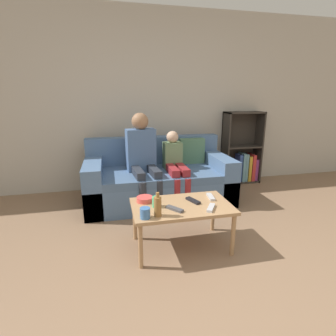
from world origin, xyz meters
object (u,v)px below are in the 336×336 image
object	(u,v)px
cup_near	(156,202)
snack_bowl	(145,199)
bottle	(158,206)
person_adult	(142,153)
coffee_table	(182,209)
tv_remote_3	(175,209)
bookshelf	(240,157)
tv_remote_0	(193,201)
person_child	(175,164)
couch	(159,180)
cup_far	(145,213)
tv_remote_2	(211,197)
tv_remote_1	(211,208)

from	to	relation	value
cup_near	snack_bowl	xyz separation A→B (m)	(-0.08, 0.14, -0.03)
snack_bowl	cup_near	bearing A→B (deg)	-59.96
snack_bowl	bottle	distance (m)	0.34
cup_near	person_adult	bearing A→B (deg)	88.72
coffee_table	tv_remote_3	xyz separation A→B (m)	(-0.09, -0.10, 0.06)
bookshelf	tv_remote_3	world-z (taller)	bookshelf
cup_near	tv_remote_0	xyz separation A→B (m)	(0.36, 0.04, -0.04)
bookshelf	person_adult	world-z (taller)	person_adult
person_child	cup_near	size ratio (longest dim) A/B	9.90
coffee_table	person_adult	world-z (taller)	person_adult
couch	tv_remote_0	size ratio (longest dim) A/B	10.86
coffee_table	cup_far	xyz separation A→B (m)	(-0.36, -0.20, 0.09)
coffee_table	cup_near	world-z (taller)	cup_near
couch	tv_remote_2	size ratio (longest dim) A/B	10.92
couch	tv_remote_3	size ratio (longest dim) A/B	11.60
cup_far	snack_bowl	bearing A→B (deg)	82.63
couch	tv_remote_1	bearing A→B (deg)	-80.94
tv_remote_1	tv_remote_3	distance (m)	0.32
person_adult	tv_remote_2	world-z (taller)	person_adult
tv_remote_0	tv_remote_3	distance (m)	0.26
bookshelf	person_child	xyz separation A→B (m)	(-1.28, -0.64, 0.13)
cup_far	tv_remote_3	distance (m)	0.29
bookshelf	bottle	distance (m)	2.56
coffee_table	bookshelf	bearing A→B (deg)	48.89
tv_remote_2	snack_bowl	distance (m)	0.64
person_adult	tv_remote_0	xyz separation A→B (m)	(0.34, -1.07, -0.25)
tv_remote_1	tv_remote_2	bearing A→B (deg)	100.98
tv_remote_0	bottle	distance (m)	0.45
bookshelf	coffee_table	bearing A→B (deg)	-131.11
cup_far	cup_near	bearing A→B (deg)	58.21
person_adult	tv_remote_2	size ratio (longest dim) A/B	6.82
couch	bookshelf	bearing A→B (deg)	18.61
coffee_table	tv_remote_1	distance (m)	0.28
couch	tv_remote_1	world-z (taller)	couch
person_adult	cup_near	size ratio (longest dim) A/B	12.46
person_adult	coffee_table	bearing A→B (deg)	-84.79
bottle	tv_remote_3	bearing A→B (deg)	26.13
tv_remote_3	tv_remote_2	bearing A→B (deg)	-12.10
couch	snack_bowl	world-z (taller)	couch
person_child	snack_bowl	world-z (taller)	person_child
snack_bowl	bottle	world-z (taller)	bottle
couch	cup_far	bearing A→B (deg)	-105.13
tv_remote_3	cup_near	bearing A→B (deg)	106.59
tv_remote_0	tv_remote_2	world-z (taller)	same
couch	snack_bowl	xyz separation A→B (m)	(-0.33, -1.05, 0.17)
snack_bowl	couch	bearing A→B (deg)	72.40
person_adult	cup_near	world-z (taller)	person_adult
tv_remote_1	snack_bowl	world-z (taller)	snack_bowl
person_adult	tv_remote_1	bearing A→B (deg)	-76.26
cup_near	tv_remote_0	bearing A→B (deg)	5.68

